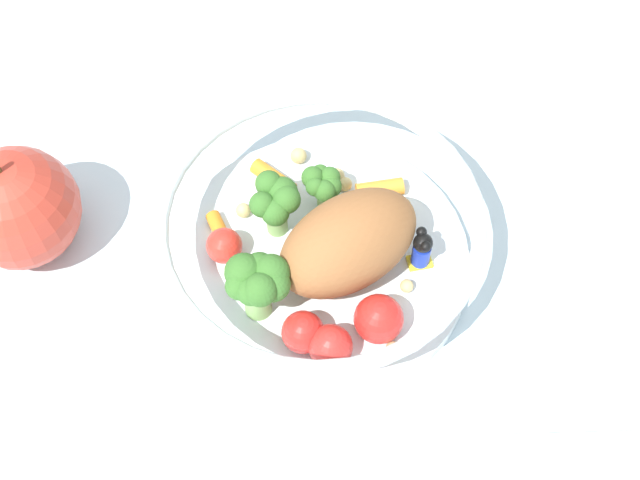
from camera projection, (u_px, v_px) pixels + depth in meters
The scene contains 3 objects.
ground_plane at pixel (320, 265), 0.64m from camera, with size 2.40×2.40×0.00m, color silver.
food_container at pixel (323, 247), 0.61m from camera, with size 0.21×0.21×0.07m.
loose_apple at pixel (18, 208), 0.61m from camera, with size 0.08×0.08×0.09m.
Camera 1 is at (0.13, -0.29, 0.56)m, focal length 52.22 mm.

